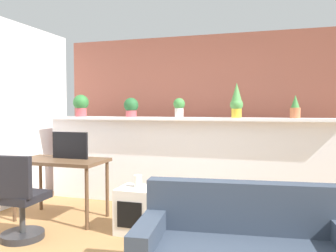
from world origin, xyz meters
name	(u,v)px	position (x,y,z in m)	size (l,w,h in m)	color
divider_wall	(183,163)	(0.00, 2.00, 0.61)	(4.16, 0.16, 1.22)	white
plant_shelf	(182,119)	(0.00, 1.96, 1.24)	(4.16, 0.34, 0.04)	white
brick_wall_behind	(192,117)	(0.00, 2.60, 1.25)	(4.16, 0.10, 2.50)	brown
potted_plant_0	(81,104)	(-1.57, 1.93, 1.44)	(0.23, 0.23, 0.33)	#B7474C
potted_plant_1	(131,107)	(-0.78, 1.99, 1.40)	(0.21, 0.21, 0.28)	#B7474C
potted_plant_2	(179,107)	(-0.04, 1.94, 1.40)	(0.16, 0.16, 0.27)	silver
potted_plant_3	(237,101)	(0.75, 1.92, 1.48)	(0.17, 0.17, 0.46)	gold
potted_plant_4	(295,108)	(1.48, 1.97, 1.39)	(0.13, 0.13, 0.29)	#C66B42
desk	(61,166)	(-1.30, 1.00, 0.67)	(1.10, 0.60, 0.75)	brown
tv_monitor	(70,145)	(-1.22, 1.08, 0.92)	(0.48, 0.04, 0.33)	black
office_chair	(19,204)	(-1.30, 0.25, 0.39)	(0.47, 0.47, 0.91)	#262628
side_cube_shelf	(136,210)	(-0.24, 0.85, 0.25)	(0.40, 0.41, 0.50)	silver
vase_on_shelf	(138,181)	(-0.23, 0.89, 0.57)	(0.09, 0.09, 0.13)	silver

